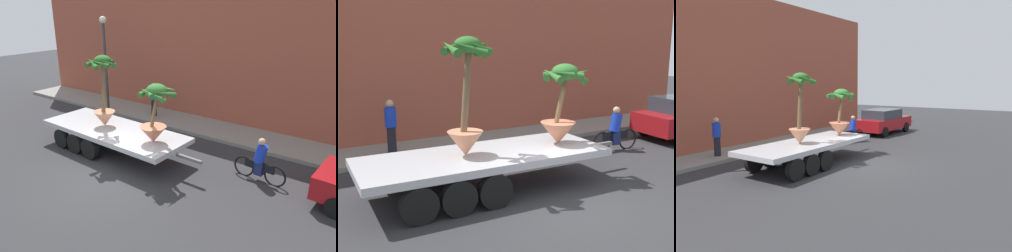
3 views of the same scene
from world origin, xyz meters
The scene contains 8 objects.
ground_plane centered at (0.00, 0.00, 0.00)m, with size 60.00×60.00×0.00m, color #2D2D30.
sidewalk centered at (0.00, 6.10, 0.07)m, with size 24.00×2.20×0.15m, color gray.
building_facade centered at (0.00, 7.80, 3.95)m, with size 24.00×1.20×7.91m, color #9E4C38.
flatbed_trailer centered at (-1.55, 1.77, 0.77)m, with size 7.15×2.42×0.98m.
potted_palm_rear centered at (-1.75, 1.79, 2.28)m, with size 1.22×1.25×2.79m.
potted_palm_middle centered at (0.89, 1.63, 1.97)m, with size 1.31×1.33×2.11m.
cyclist centered at (4.22, 2.95, 0.67)m, with size 1.84×0.37×1.54m.
pedestrian_near_gate centered at (-2.54, 5.87, 1.04)m, with size 0.36×0.36×1.71m.
Camera 2 is at (-5.49, -6.69, 3.69)m, focal length 42.93 mm.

